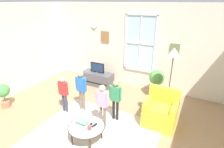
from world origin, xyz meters
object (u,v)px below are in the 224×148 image
Objects in this scene: cup at (89,128)px; tv_stand at (98,79)px; floor_lamp at (173,59)px; person_red_shirt at (63,90)px; book_stack at (83,121)px; remote_near_cup at (90,125)px; television at (97,68)px; person_blue_shirt at (81,86)px; potted_plant_by_window at (157,80)px; remote_near_books at (94,125)px; coffee_table at (87,127)px; person_pink_shirt at (103,101)px; armchair at (161,111)px; person_green_shirt at (116,96)px; potted_plant_corner at (3,93)px.

tv_stand is at bearing 118.35° from cup.
person_red_shirt is at bearing -150.05° from floor_lamp.
book_stack is at bearing 156.74° from cup.
remote_near_cup is 1.45m from person_red_shirt.
floor_lamp is at bearing -9.67° from television.
potted_plant_by_window is (1.64, 1.69, -0.15)m from person_blue_shirt.
tv_stand is at bearing 106.35° from person_blue_shirt.
remote_near_cup is (-0.08, -0.04, 0.00)m from remote_near_books.
person_pink_shirt reaches higher than coffee_table.
person_blue_shirt is at bearing 126.61° from book_stack.
potted_plant_by_window is at bearing 69.73° from person_pink_shirt.
remote_near_cup is 1.35m from person_blue_shirt.
potted_plant_by_window is at bearing 130.89° from floor_lamp.
person_blue_shirt reaches higher than remote_near_books.
person_pink_shirt reaches higher than potted_plant_by_window.
floor_lamp reaches higher than cup.
person_pink_shirt is at bearing 74.11° from book_stack.
person_pink_shirt reaches higher than remote_near_cup.
armchair is at bearing -24.55° from tv_stand.
person_green_shirt is at bearing 71.54° from book_stack.
remote_near_books is 0.19× the size of potted_plant_corner.
armchair reaches higher than cup.
television is 6.36× the size of cup.
cup is at bearing -29.68° from person_red_shirt.
remote_near_books is 0.12× the size of person_blue_shirt.
floor_lamp is at bearing 28.06° from person_blue_shirt.
potted_plant_by_window is (0.60, 1.68, -0.12)m from person_green_shirt.
coffee_table is 0.45× the size of floor_lamp.
television is at bearing 170.33° from floor_lamp.
cup is at bearing -83.05° from person_pink_shirt.
tv_stand is at bearing 170.27° from floor_lamp.
coffee_table is 2.72m from floor_lamp.
person_red_shirt is (-2.46, -0.71, 0.33)m from armchair.
book_stack is at bearing -65.12° from television.
remote_near_books is 2.57m from floor_lamp.
armchair is 1.94m from book_stack.
remote_near_books is 0.08× the size of floor_lamp.
person_red_shirt is (0.09, -1.87, -0.02)m from television.
potted_plant_by_window is (-0.46, 1.28, 0.25)m from armchair.
coffee_table is 0.15m from cup.
armchair is at bearing 48.46° from coffee_table.
person_green_shirt is at bearing 86.22° from cup.
coffee_table is 0.70m from person_pink_shirt.
remote_near_books is 0.09m from remote_near_cup.
tv_stand is 2.89m from remote_near_books.
armchair is 0.98× the size of potted_plant_by_window.
coffee_table is at bearing 153.43° from cup.
person_pink_shirt is 2.11m from floor_lamp.
coffee_table is at bearing -106.37° from potted_plant_by_window.
remote_near_books is at bearing -42.87° from person_blue_shirt.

